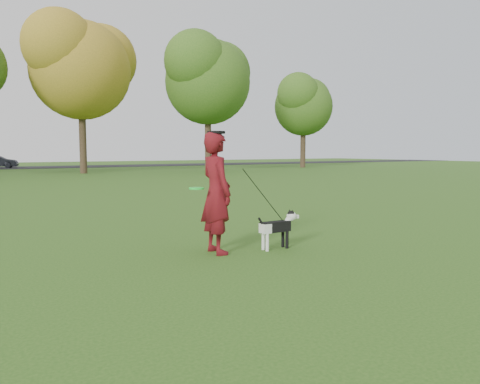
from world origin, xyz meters
TOP-DOWN VIEW (x-y plane):
  - ground at (0.00, 0.00)m, footprint 120.00×120.00m
  - road at (0.00, 40.00)m, footprint 120.00×7.00m
  - man at (-0.34, -0.42)m, footprint 0.49×0.72m
  - dog at (0.68, -0.68)m, footprint 0.84×0.17m
  - man_held_items at (0.42, -0.58)m, footprint 1.64×0.40m

SIDE VIEW (x-z plane):
  - ground at x=0.00m, z-range 0.00..0.00m
  - road at x=0.00m, z-range 0.00..0.02m
  - dog at x=0.68m, z-range 0.07..0.71m
  - man_held_items at x=0.42m, z-range 0.16..1.66m
  - man at x=-0.34m, z-range 0.00..1.93m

